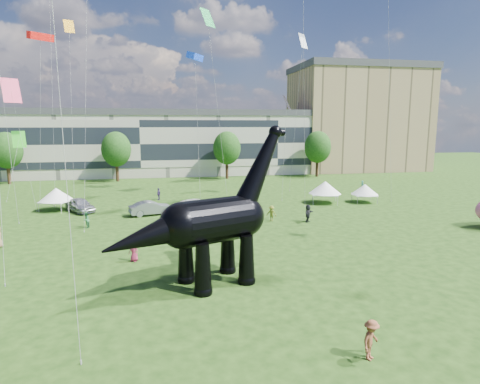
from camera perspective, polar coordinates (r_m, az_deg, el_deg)
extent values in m
plane|color=#16330C|center=(24.08, -1.41, -15.14)|extent=(220.00, 220.00, 0.00)
cube|color=beige|center=(83.84, -13.79, 6.46)|extent=(78.00, 11.00, 12.00)
cube|color=tan|center=(96.92, 16.27, 9.69)|extent=(28.00, 18.00, 22.00)
cylinder|color=#382314|center=(79.64, -30.02, 2.14)|extent=(0.56, 0.56, 3.20)
ellipsoid|color=#14380F|center=(79.28, -30.31, 5.52)|extent=(5.20, 5.20, 6.24)
cylinder|color=#382314|center=(75.57, -17.05, 2.67)|extent=(0.56, 0.56, 3.20)
ellipsoid|color=#14380F|center=(75.19, -17.22, 6.24)|extent=(5.20, 5.20, 6.24)
cylinder|color=#382314|center=(75.96, -1.87, 3.11)|extent=(0.56, 0.56, 3.20)
ellipsoid|color=#14380F|center=(75.58, -1.89, 6.67)|extent=(5.20, 5.20, 6.24)
cylinder|color=#382314|center=(80.67, 10.89, 3.32)|extent=(0.56, 0.56, 3.20)
ellipsoid|color=#14380F|center=(80.31, 11.00, 6.67)|extent=(5.20, 5.20, 6.24)
cone|color=black|center=(24.39, -5.31, -10.84)|extent=(1.43, 1.43, 3.16)
sphere|color=black|center=(24.90, -5.26, -13.84)|extent=(1.16, 1.16, 1.16)
cone|color=black|center=(26.34, -7.72, -9.32)|extent=(1.43, 1.43, 3.16)
sphere|color=black|center=(26.82, -7.65, -12.14)|extent=(1.16, 1.16, 1.16)
cone|color=black|center=(25.93, 0.95, -9.55)|extent=(1.43, 1.43, 3.16)
sphere|color=black|center=(26.42, 0.94, -12.40)|extent=(1.16, 1.16, 1.16)
cone|color=black|center=(27.78, -1.78, -8.24)|extent=(1.43, 1.43, 3.16)
sphere|color=black|center=(28.23, -1.77, -10.93)|extent=(1.16, 1.16, 1.16)
cylinder|color=black|center=(25.30, -3.69, -4.08)|extent=(5.18, 4.34, 2.85)
sphere|color=black|center=(24.32, -8.23, -4.72)|extent=(2.85, 2.85, 2.85)
sphere|color=black|center=(26.44, 0.49, -3.47)|extent=(2.74, 2.74, 2.74)
cone|color=black|center=(26.66, 2.80, 3.29)|extent=(4.27, 2.99, 5.58)
sphere|color=black|center=(27.29, 5.04, 8.49)|extent=(0.89, 0.89, 0.89)
cylinder|color=black|center=(27.49, 5.56, 8.38)|extent=(0.86, 0.71, 0.46)
cone|color=black|center=(23.60, -13.01, -6.19)|extent=(6.00, 4.20, 3.09)
imported|color=#B2B3B7|center=(50.44, -21.79, -1.72)|extent=(4.32, 5.07, 1.64)
imported|color=gray|center=(46.37, -12.55, -2.24)|extent=(5.08, 2.91, 1.58)
imported|color=white|center=(47.69, -6.10, -1.87)|extent=(5.44, 4.15, 1.37)
imported|color=#595960|center=(46.48, -0.02, -2.08)|extent=(2.99, 5.22, 1.42)
cube|color=white|center=(53.32, 11.97, -0.27)|extent=(4.14, 4.14, 0.13)
cone|color=white|center=(53.18, 12.01, 0.65)|extent=(5.25, 5.25, 1.62)
cylinder|color=#999999|center=(51.87, 10.37, -1.15)|extent=(0.06, 0.06, 1.19)
cylinder|color=#999999|center=(52.04, 13.71, -1.23)|extent=(0.06, 0.06, 1.19)
cylinder|color=#999999|center=(54.85, 10.29, -0.57)|extent=(0.06, 0.06, 1.19)
cylinder|color=#999999|center=(55.02, 13.45, -0.65)|extent=(0.06, 0.06, 1.19)
cube|color=white|center=(55.08, 17.29, -0.38)|extent=(3.17, 3.17, 0.11)
cone|color=white|center=(54.97, 17.33, 0.37)|extent=(4.02, 4.02, 1.37)
cylinder|color=#999999|center=(53.59, 16.38, -1.15)|extent=(0.05, 0.05, 1.00)
cylinder|color=#999999|center=(54.39, 18.95, -1.13)|extent=(0.05, 0.05, 1.00)
cylinder|color=#999999|center=(55.99, 15.62, -0.67)|extent=(0.05, 0.05, 1.00)
cylinder|color=#999999|center=(56.76, 18.10, -0.65)|extent=(0.05, 0.05, 1.00)
cube|color=white|center=(52.41, -24.60, -1.17)|extent=(3.91, 3.91, 0.12)
cone|color=white|center=(52.28, -24.67, -0.29)|extent=(4.95, 4.95, 1.53)
cylinder|color=#999999|center=(52.17, -26.73, -2.00)|extent=(0.06, 0.06, 1.12)
cylinder|color=#999999|center=(50.56, -24.10, -2.15)|extent=(0.06, 0.06, 1.12)
cylinder|color=#999999|center=(54.46, -24.99, -1.43)|extent=(0.06, 0.06, 1.12)
cylinder|color=#999999|center=(52.93, -22.42, -1.55)|extent=(0.06, 0.06, 1.12)
imported|color=navy|center=(29.26, 1.11, -8.91)|extent=(0.69, 0.68, 1.60)
imported|color=#307A45|center=(42.38, -21.06, -3.73)|extent=(0.80, 0.92, 1.63)
imported|color=black|center=(42.51, 9.65, -3.02)|extent=(1.56, 1.65, 1.86)
imported|color=olive|center=(42.50, 4.49, -3.05)|extent=(1.24, 1.10, 1.66)
imported|color=teal|center=(63.81, 17.01, 0.80)|extent=(0.43, 0.64, 1.71)
imported|color=#A4294B|center=(31.13, -14.88, -8.10)|extent=(0.93, 0.84, 1.60)
imported|color=#422C63|center=(55.40, -11.49, -0.28)|extent=(0.74, 1.04, 1.64)
imported|color=brown|center=(19.24, 18.15, -19.36)|extent=(1.33, 1.25, 1.80)
cube|color=red|center=(59.28, -26.51, 19.17)|extent=(3.15, 2.90, 1.14)
plane|color=#FFA20D|center=(58.48, -23.15, 20.86)|extent=(1.74, 1.21, 1.62)
plane|color=white|center=(65.34, 8.95, 20.47)|extent=(2.24, 1.99, 2.19)
cube|color=blue|center=(59.64, -6.43, 18.59)|extent=(2.69, 3.19, 1.19)
plane|color=green|center=(58.37, -4.62, 23.48)|extent=(2.74, 2.73, 2.49)
plane|color=black|center=(56.40, 6.66, 12.53)|extent=(1.80, 2.21, 1.85)
plane|color=#239E18|center=(65.58, -28.93, 6.57)|extent=(2.43, 1.59, 2.35)
plane|color=#FA456F|center=(55.92, -29.79, 12.43)|extent=(2.57, 2.44, 2.87)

